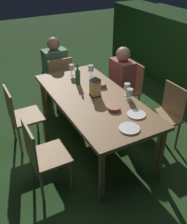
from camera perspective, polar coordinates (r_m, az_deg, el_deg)
The scene contains 19 objects.
ground_plane at distance 3.75m, azimuth 0.00°, elevation -6.71°, with size 16.00×16.00×0.00m, color #26471E.
dining_table at distance 3.36m, azimuth 0.00°, elevation 2.46°, with size 1.96×0.92×0.74m.
chair_side_left_a at distance 3.59m, azimuth -15.49°, elevation -0.54°, with size 0.42×0.40×0.87m.
chair_side_right_a at distance 4.19m, azimuth 7.50°, elevation 5.40°, with size 0.42×0.40×0.87m.
person_in_rust at distance 4.02m, azimuth 5.34°, elevation 6.76°, with size 0.38×0.47×1.15m.
chair_head_near at distance 4.45m, azimuth -7.50°, elevation 7.12°, with size 0.40×0.42×0.87m.
person_in_green at distance 4.56m, azimuth -8.56°, elevation 9.75°, with size 0.48×0.38×1.15m.
chair_side_left_b at distance 2.89m, azimuth -11.00°, elevation -8.96°, with size 0.42×0.40×0.87m.
chair_side_right_b at distance 3.60m, azimuth 15.41°, elevation -0.35°, with size 0.42×0.40×0.87m.
lantern_centerpiece at distance 3.30m, azimuth 0.36°, elevation 5.84°, with size 0.15×0.15×0.27m.
green_bottle_on_table at distance 3.63m, azimuth -3.43°, elevation 7.67°, with size 0.07×0.07×0.29m.
wine_glass_a at distance 3.35m, azimuth 7.26°, elevation 5.34°, with size 0.08×0.08×0.17m.
wine_glass_b at distance 3.86m, azimuth -0.55°, elevation 9.39°, with size 0.08×0.08×0.17m.
wine_glass_c at distance 3.90m, azimuth -4.79°, elevation 9.51°, with size 0.08×0.08×0.17m.
wine_glass_d at distance 3.22m, azimuth 7.90°, elevation 4.15°, with size 0.08×0.08×0.17m.
plate_a at distance 3.01m, azimuth 9.27°, elevation -0.51°, with size 0.21×0.21×0.01m, color white.
plate_b at distance 2.78m, azimuth 7.79°, elevation -3.55°, with size 0.22×0.22×0.01m, color silver.
bowl_olives at distance 3.59m, azimuth 1.87°, elevation 5.90°, with size 0.12×0.12×0.05m.
bowl_bread at distance 3.08m, azimuth 4.47°, elevation 0.88°, with size 0.15×0.15×0.04m.
Camera 1 is at (2.57, -1.37, 2.36)m, focal length 42.15 mm.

